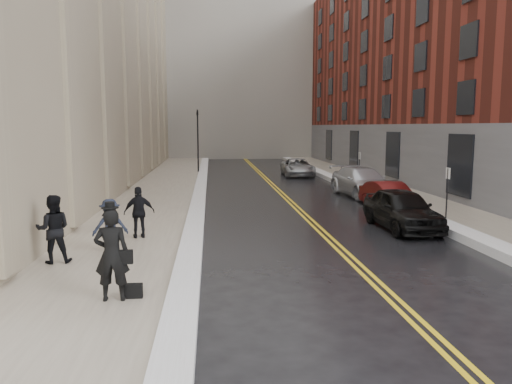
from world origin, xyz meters
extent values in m
plane|color=black|center=(0.00, 0.00, 0.00)|extent=(160.00, 160.00, 0.00)
cube|color=gray|center=(-4.50, 16.00, 0.07)|extent=(4.00, 64.00, 0.15)
cube|color=gray|center=(9.00, 16.00, 0.07)|extent=(3.00, 64.00, 0.15)
cube|color=gold|center=(2.38, 16.00, 0.00)|extent=(0.12, 64.00, 0.01)
cube|color=gold|center=(2.62, 16.00, 0.00)|extent=(0.12, 64.00, 0.01)
cube|color=white|center=(-2.20, 16.00, 0.13)|extent=(0.70, 60.80, 0.26)
cube|color=white|center=(7.15, 16.00, 0.15)|extent=(0.85, 60.80, 0.30)
cube|color=maroon|center=(17.50, 23.00, 9.00)|extent=(14.00, 50.00, 18.00)
cube|color=slate|center=(14.00, 66.00, 22.00)|extent=(22.00, 18.00, 44.00)
cylinder|color=black|center=(-2.60, 30.00, 2.60)|extent=(0.12, 0.12, 5.20)
imported|color=black|center=(-2.60, 30.00, 4.60)|extent=(0.18, 0.15, 0.90)
cylinder|color=black|center=(7.90, 8.00, 1.10)|extent=(0.06, 0.06, 2.20)
cube|color=white|center=(7.90, 8.00, 2.00)|extent=(0.02, 0.35, 0.45)
cylinder|color=black|center=(7.90, 20.00, 1.10)|extent=(0.06, 0.06, 2.20)
cube|color=white|center=(7.90, 20.00, 2.00)|extent=(0.02, 0.35, 0.45)
imported|color=black|center=(5.61, 6.88, 0.77)|extent=(1.96, 4.58, 1.54)
imported|color=#4A0D0D|center=(6.73, 11.26, 0.65)|extent=(1.89, 4.09, 1.30)
imported|color=#B6B8BF|center=(6.80, 15.76, 0.80)|extent=(2.83, 5.71, 1.59)
imported|color=#A4A7AC|center=(5.20, 27.37, 0.68)|extent=(2.38, 4.94, 1.36)
imported|color=black|center=(-3.68, -0.52, 1.16)|extent=(0.75, 0.51, 2.01)
imported|color=black|center=(-5.86, 2.68, 1.09)|extent=(1.03, 0.86, 1.88)
imported|color=#1A1F2F|center=(-4.55, 3.73, 0.95)|extent=(1.16, 0.86, 1.60)
imported|color=black|center=(-3.97, 5.63, 1.01)|extent=(1.08, 0.65, 1.72)
camera|label=1|loc=(-1.55, -11.10, 3.87)|focal=35.00mm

